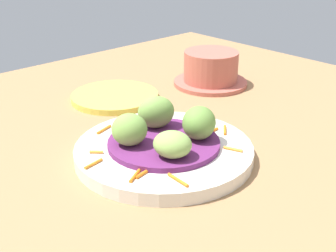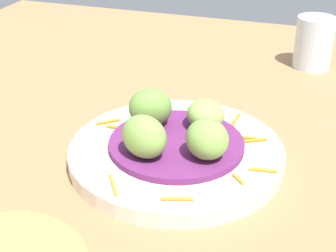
# 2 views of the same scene
# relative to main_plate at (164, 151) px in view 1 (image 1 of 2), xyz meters

# --- Properties ---
(table_surface) EXTENTS (1.10, 1.10, 0.02)m
(table_surface) POSITION_rel_main_plate_xyz_m (0.04, -0.03, -0.02)
(table_surface) COLOR #936D47
(table_surface) RESTS_ON ground
(main_plate) EXTENTS (0.25, 0.25, 0.02)m
(main_plate) POSITION_rel_main_plate_xyz_m (0.00, 0.00, 0.00)
(main_plate) COLOR silver
(main_plate) RESTS_ON table_surface
(cabbage_bed) EXTENTS (0.16, 0.16, 0.01)m
(cabbage_bed) POSITION_rel_main_plate_xyz_m (0.00, -0.00, 0.01)
(cabbage_bed) COLOR #60235B
(cabbage_bed) RESTS_ON main_plate
(carrot_garnish) EXTENTS (0.23, 0.21, 0.00)m
(carrot_garnish) POSITION_rel_main_plate_xyz_m (-0.02, -0.00, 0.01)
(carrot_garnish) COLOR orange
(carrot_garnish) RESTS_ON main_plate
(guac_scoop_left) EXTENTS (0.07, 0.06, 0.05)m
(guac_scoop_left) POSITION_rel_main_plate_xyz_m (0.04, -0.02, 0.04)
(guac_scoop_left) COLOR olive
(guac_scoop_left) RESTS_ON cabbage_bed
(guac_scoop_center) EXTENTS (0.07, 0.06, 0.05)m
(guac_scoop_center) POSITION_rel_main_plate_xyz_m (0.02, 0.04, 0.04)
(guac_scoop_center) COLOR #759E47
(guac_scoop_center) RESTS_ON cabbage_bed
(guac_scoop_right) EXTENTS (0.06, 0.06, 0.04)m
(guac_scoop_right) POSITION_rel_main_plate_xyz_m (-0.04, 0.02, 0.04)
(guac_scoop_right) COLOR #759E47
(guac_scoop_right) RESTS_ON cabbage_bed
(guac_scoop_back) EXTENTS (0.06, 0.07, 0.03)m
(guac_scoop_back) POSITION_rel_main_plate_xyz_m (-0.02, -0.04, 0.03)
(guac_scoop_back) COLOR #84A851
(guac_scoop_back) RESTS_ON cabbage_bed
(side_plate_small) EXTENTS (0.16, 0.16, 0.01)m
(side_plate_small) POSITION_rel_main_plate_xyz_m (0.09, 0.23, -0.00)
(side_plate_small) COLOR #E0CC4C
(side_plate_small) RESTS_ON table_surface
(terracotta_bowl) EXTENTS (0.15, 0.15, 0.07)m
(terracotta_bowl) POSITION_rel_main_plate_xyz_m (0.28, 0.17, 0.02)
(terracotta_bowl) COLOR #B75B4C
(terracotta_bowl) RESTS_ON table_surface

